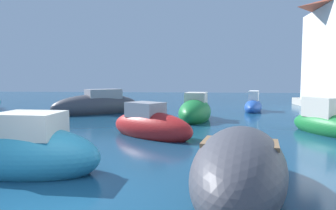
{
  "coord_description": "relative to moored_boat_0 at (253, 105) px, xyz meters",
  "views": [
    {
      "loc": [
        2.45,
        -5.09,
        2.18
      ],
      "look_at": [
        0.85,
        10.83,
        0.77
      ],
      "focal_mm": 34.11,
      "sensor_mm": 36.0,
      "label": 1
    }
  ],
  "objects": [
    {
      "name": "moored_boat_10",
      "position": [
        -7.49,
        -14.04,
        0.09
      ],
      "size": [
        3.9,
        1.68,
        1.71
      ],
      "rotation": [
        0.0,
        0.0,
        3.11
      ],
      "color": "teal",
      "rests_on": "ground"
    },
    {
      "name": "moored_boat_0",
      "position": [
        0.0,
        0.0,
        0.0
      ],
      "size": [
        1.77,
        3.37,
        1.5
      ],
      "rotation": [
        0.0,
        0.0,
        4.48
      ],
      "color": "#1E479E",
      "rests_on": "ground"
    },
    {
      "name": "moored_boat_7",
      "position": [
        -9.53,
        -2.28,
        0.12
      ],
      "size": [
        5.24,
        4.64,
        1.78
      ],
      "rotation": [
        0.0,
        0.0,
        3.81
      ],
      "color": "#3F3F47",
      "rests_on": "ground"
    },
    {
      "name": "moored_boat_8",
      "position": [
        -5.21,
        -9.34,
        0.03
      ],
      "size": [
        3.78,
        3.2,
        1.51
      ],
      "rotation": [
        0.0,
        0.0,
        5.67
      ],
      "color": "#B21E1E",
      "rests_on": "ground"
    },
    {
      "name": "moored_boat_6",
      "position": [
        -2.66,
        -14.79,
        0.07
      ],
      "size": [
        2.49,
        4.48,
        1.55
      ],
      "rotation": [
        0.0,
        0.0,
        4.52
      ],
      "color": "#3F3F47",
      "rests_on": "ground"
    },
    {
      "name": "ground",
      "position": [
        -5.86,
        -15.71,
        -0.36
      ],
      "size": [
        80.0,
        80.0,
        0.0
      ],
      "primitive_type": "plane",
      "color": "navy"
    },
    {
      "name": "quay_promenade",
      "position": [
        -1.54,
        -16.08,
        -0.11
      ],
      "size": [
        44.0,
        32.0,
        0.5
      ],
      "color": "#ADA89E",
      "rests_on": "ground"
    },
    {
      "name": "moored_boat_5",
      "position": [
        1.45,
        -8.13,
        0.06
      ],
      "size": [
        2.5,
        3.67,
        1.63
      ],
      "rotation": [
        0.0,
        0.0,
        5.13
      ],
      "color": "#197233",
      "rests_on": "ground"
    },
    {
      "name": "moored_boat_4",
      "position": [
        -3.65,
        -4.65,
        0.08
      ],
      "size": [
        2.06,
        4.05,
        1.7
      ],
      "rotation": [
        0.0,
        0.0,
        4.57
      ],
      "color": "#197233",
      "rests_on": "ground"
    }
  ]
}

